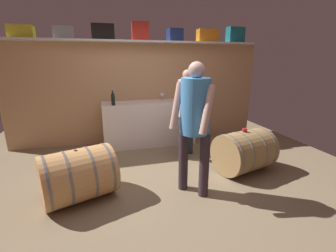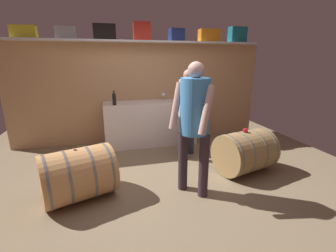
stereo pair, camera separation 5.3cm
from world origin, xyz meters
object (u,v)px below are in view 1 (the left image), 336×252
object	(u,v)px
toolcase_black	(103,32)
winemaker_pouring	(195,117)
visitor_tasting	(187,105)
toolcase_grey	(64,33)
wine_glass	(162,95)
wine_barrel_near	(244,151)
wine_bottle_dark	(113,99)
tasting_cup	(245,130)
toolcase_red	(140,32)
toolcase_teal	(235,35)
toolcase_navy	(175,35)
work_cabinet	(149,123)
toolcase_yellow	(21,32)
toolcase_orange	(207,36)
wine_barrel_far	(78,175)

from	to	relation	value
toolcase_black	winemaker_pouring	world-z (taller)	toolcase_black
toolcase_black	visitor_tasting	size ratio (longest dim) A/B	0.26
toolcase_grey	wine_glass	world-z (taller)	toolcase_grey
toolcase_grey	visitor_tasting	size ratio (longest dim) A/B	0.22
wine_barrel_near	wine_bottle_dark	bearing A→B (deg)	128.89
toolcase_grey	toolcase_black	world-z (taller)	toolcase_black
wine_glass	toolcase_black	bearing A→B (deg)	176.47
tasting_cup	winemaker_pouring	distance (m)	1.10
winemaker_pouring	visitor_tasting	world-z (taller)	winemaker_pouring
toolcase_red	toolcase_teal	bearing A→B (deg)	4.42
toolcase_navy	work_cabinet	world-z (taller)	toolcase_navy
toolcase_yellow	toolcase_black	bearing A→B (deg)	0.78
wine_barrel_near	visitor_tasting	xyz separation A→B (m)	(-0.67, 0.80, 0.63)
wine_barrel_near	tasting_cup	xyz separation A→B (m)	(-0.03, -0.00, 0.35)
toolcase_orange	tasting_cup	xyz separation A→B (m)	(-0.15, -1.83, -1.51)
toolcase_orange	winemaker_pouring	distance (m)	2.72
toolcase_orange	visitor_tasting	distance (m)	1.79
toolcase_yellow	wine_glass	size ratio (longest dim) A/B	2.58
wine_glass	wine_barrel_far	world-z (taller)	wine_glass
wine_bottle_dark	work_cabinet	bearing A→B (deg)	16.20
toolcase_grey	wine_barrel_far	size ratio (longest dim) A/B	0.34
work_cabinet	wine_glass	bearing A→B (deg)	22.38
wine_bottle_dark	toolcase_red	bearing A→B (deg)	33.58
toolcase_grey	work_cabinet	world-z (taller)	toolcase_grey
toolcase_orange	work_cabinet	bearing A→B (deg)	-169.06
work_cabinet	toolcase_grey	bearing A→B (deg)	172.50
toolcase_yellow	visitor_tasting	bearing A→B (deg)	-20.31
toolcase_yellow	wine_barrel_far	world-z (taller)	toolcase_yellow
toolcase_black	wine_barrel_near	world-z (taller)	toolcase_black
toolcase_grey	visitor_tasting	xyz separation A→B (m)	(2.00, -1.03, -1.22)
toolcase_yellow	toolcase_red	world-z (taller)	toolcase_red
work_cabinet	winemaker_pouring	xyz separation A→B (m)	(0.19, -2.00, 0.59)
work_cabinet	wine_barrel_near	world-z (taller)	work_cabinet
wine_barrel_far	visitor_tasting	bearing A→B (deg)	9.00
toolcase_orange	wine_bottle_dark	xyz separation A→B (m)	(-2.02, -0.40, -1.18)
work_cabinet	visitor_tasting	distance (m)	1.11
toolcase_grey	winemaker_pouring	xyz separation A→B (m)	(1.67, -2.20, -1.14)
toolcase_grey	winemaker_pouring	world-z (taller)	toolcase_grey
tasting_cup	visitor_tasting	bearing A→B (deg)	128.68
toolcase_red	wine_barrel_far	xyz separation A→B (m)	(-1.14, -1.97, -1.90)
wine_barrel_near	toolcase_teal	bearing A→B (deg)	52.79
toolcase_navy	wine_barrel_far	size ratio (longest dim) A/B	0.28
wine_bottle_dark	toolcase_orange	bearing A→B (deg)	11.24
toolcase_yellow	winemaker_pouring	bearing A→B (deg)	-42.41
visitor_tasting	wine_bottle_dark	bearing A→B (deg)	-68.13
toolcase_yellow	toolcase_red	size ratio (longest dim) A/B	1.21
toolcase_navy	tasting_cup	distance (m)	2.44
wine_barrel_near	toolcase_navy	bearing A→B (deg)	93.69
toolcase_yellow	toolcase_navy	world-z (taller)	toolcase_navy
toolcase_navy	work_cabinet	bearing A→B (deg)	-164.53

